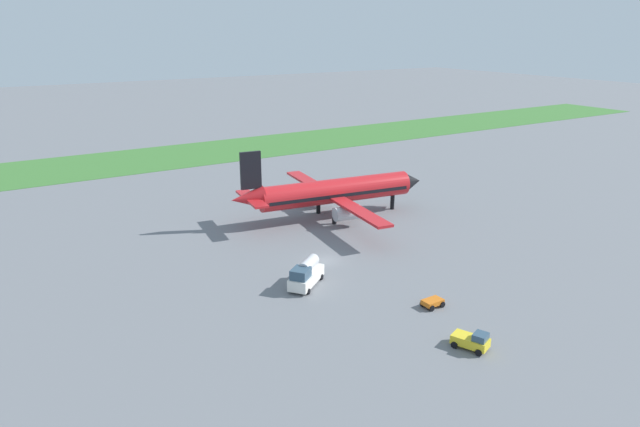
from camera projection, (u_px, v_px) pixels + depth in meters
ground_plane at (325, 261)px, 79.80m from camera, size 600.00×600.00×0.00m
grass_taxiway_strip at (156, 158)px, 142.51m from camera, size 360.00×28.00×0.08m
airplane_midfield_jet at (332, 192)px, 96.68m from camera, size 34.96×35.53×12.57m
baggage_cart_near_gate at (433, 302)px, 66.52m from camera, size 2.45×1.83×0.90m
pushback_tug_midfield at (472, 340)px, 57.70m from camera, size 3.11×4.01×1.95m
fuel_truck_by_runway at (306, 274)px, 71.70m from camera, size 6.62×5.85×3.29m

